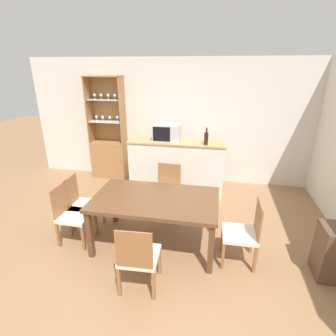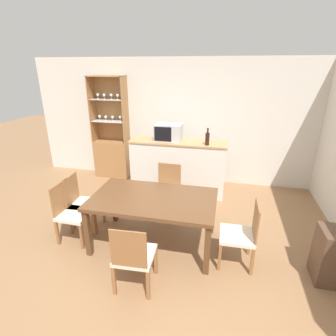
# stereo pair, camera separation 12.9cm
# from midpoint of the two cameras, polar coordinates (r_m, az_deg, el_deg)

# --- Properties ---
(ground_plane) EXTENTS (18.00, 18.00, 0.00)m
(ground_plane) POSITION_cam_midpoint_polar(r_m,az_deg,el_deg) (3.74, -3.06, -18.05)
(ground_plane) COLOR #936B47
(wall_back) EXTENTS (6.80, 0.06, 2.55)m
(wall_back) POSITION_cam_midpoint_polar(r_m,az_deg,el_deg) (5.59, 3.18, 9.95)
(wall_back) COLOR silver
(wall_back) RESTS_ON ground_plane
(kitchen_counter) EXTENTS (1.84, 0.55, 1.05)m
(kitchen_counter) POSITION_cam_midpoint_polar(r_m,az_deg,el_deg) (5.15, 1.18, 0.31)
(kitchen_counter) COLOR silver
(kitchen_counter) RESTS_ON ground_plane
(display_cabinet) EXTENTS (0.76, 0.35, 2.19)m
(display_cabinet) POSITION_cam_midpoint_polar(r_m,az_deg,el_deg) (6.03, -13.22, 3.79)
(display_cabinet) COLOR #A37042
(display_cabinet) RESTS_ON ground_plane
(dining_table) EXTENTS (1.67, 0.99, 0.73)m
(dining_table) POSITION_cam_midpoint_polar(r_m,az_deg,el_deg) (3.57, -3.81, -7.57)
(dining_table) COLOR brown
(dining_table) RESTS_ON ground_plane
(dining_chair_side_left_far) EXTENTS (0.45, 0.45, 0.86)m
(dining_chair_side_left_far) POSITION_cam_midpoint_polar(r_m,az_deg,el_deg) (4.21, -18.89, -7.49)
(dining_chair_side_left_far) COLOR beige
(dining_chair_side_left_far) RESTS_ON ground_plane
(dining_chair_head_near) EXTENTS (0.44, 0.44, 0.86)m
(dining_chair_head_near) POSITION_cam_midpoint_polar(r_m,az_deg,el_deg) (3.05, -7.71, -18.64)
(dining_chair_head_near) COLOR beige
(dining_chair_head_near) RESTS_ON ground_plane
(dining_chair_side_right_near) EXTENTS (0.43, 0.43, 0.86)m
(dining_chair_side_right_near) POSITION_cam_midpoint_polar(r_m,az_deg,el_deg) (3.49, 15.07, -13.48)
(dining_chair_side_right_near) COLOR beige
(dining_chair_side_right_near) RESTS_ON ground_plane
(dining_chair_side_left_near) EXTENTS (0.43, 0.43, 0.86)m
(dining_chair_side_left_near) POSITION_cam_midpoint_polar(r_m,az_deg,el_deg) (4.00, -20.90, -9.40)
(dining_chair_side_left_near) COLOR beige
(dining_chair_side_left_near) RESTS_ON ground_plane
(dining_chair_head_far) EXTENTS (0.44, 0.44, 0.86)m
(dining_chair_head_far) POSITION_cam_midpoint_polar(r_m,az_deg,el_deg) (4.38, -1.03, -5.07)
(dining_chair_head_far) COLOR beige
(dining_chair_head_far) RESTS_ON ground_plane
(microwave) EXTENTS (0.50, 0.37, 0.31)m
(microwave) POSITION_cam_midpoint_polar(r_m,az_deg,el_deg) (5.01, -0.95, 7.83)
(microwave) COLOR #B7BABF
(microwave) RESTS_ON kitchen_counter
(wine_bottle) EXTENTS (0.07, 0.07, 0.31)m
(wine_bottle) POSITION_cam_midpoint_polar(r_m,az_deg,el_deg) (4.74, 7.54, 6.46)
(wine_bottle) COLOR black
(wine_bottle) RESTS_ON kitchen_counter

